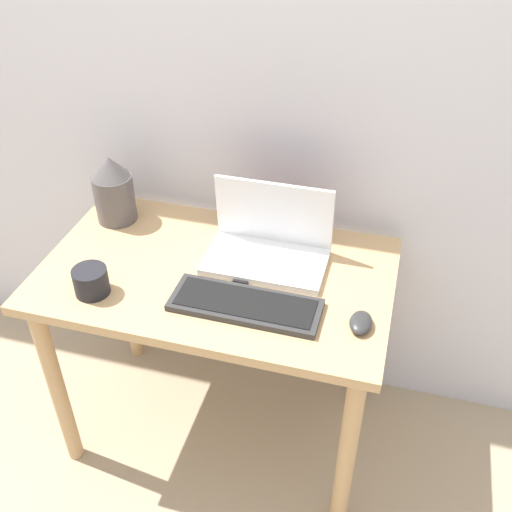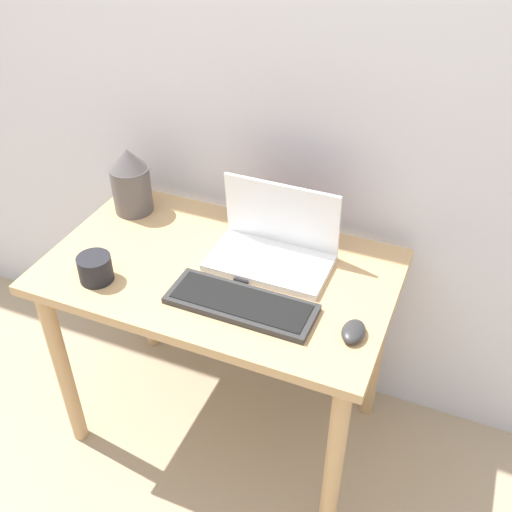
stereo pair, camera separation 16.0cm
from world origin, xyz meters
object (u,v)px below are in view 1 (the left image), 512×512
object	(u,v)px
vase	(113,190)
mug	(91,281)
laptop	(269,244)
keyboard	(245,305)
mouse	(361,323)
mp3_player	(243,276)

from	to	relation	value
vase	mug	distance (m)	0.37
mug	laptop	bearing A→B (deg)	33.46
laptop	keyboard	size ratio (longest dim) A/B	0.86
vase	laptop	bearing A→B (deg)	-7.90
mouse	mp3_player	world-z (taller)	mouse
mouse	vase	distance (m)	0.88
mp3_player	mug	xyz separation A→B (m)	(-0.38, -0.17, 0.03)
keyboard	laptop	bearing A→B (deg)	89.15
mouse	mug	world-z (taller)	mug
laptop	mouse	distance (m)	0.37
keyboard	vase	bearing A→B (deg)	149.76
keyboard	mp3_player	bearing A→B (deg)	109.14
keyboard	vase	size ratio (longest dim) A/B	1.82
laptop	mouse	bearing A→B (deg)	-36.33
mouse	keyboard	bearing A→B (deg)	-178.48
mouse	laptop	bearing A→B (deg)	143.67
vase	mouse	bearing A→B (deg)	-19.66
laptop	mouse	size ratio (longest dim) A/B	3.94
vase	mp3_player	xyz separation A→B (m)	(0.48, -0.18, -0.10)
mouse	mp3_player	bearing A→B (deg)	162.14
laptop	mp3_player	xyz separation A→B (m)	(-0.04, -0.11, -0.05)
laptop	mug	size ratio (longest dim) A/B	3.67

